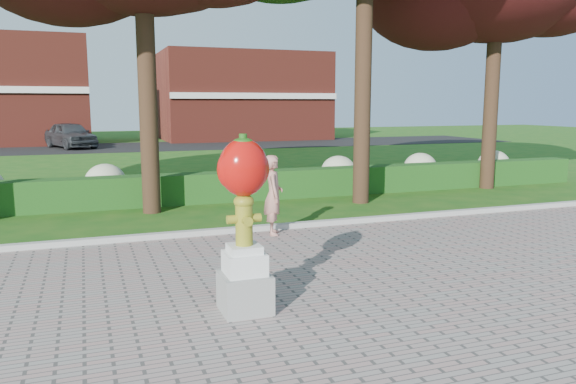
# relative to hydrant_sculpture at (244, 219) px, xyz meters

# --- Properties ---
(ground) EXTENTS (100.00, 100.00, 0.00)m
(ground) POSITION_rel_hydrant_sculpture_xyz_m (1.67, 1.33, -1.24)
(ground) COLOR #195014
(ground) RESTS_ON ground
(curb) EXTENTS (40.00, 0.18, 0.15)m
(curb) POSITION_rel_hydrant_sculpture_xyz_m (1.67, 4.33, -1.16)
(curb) COLOR #ADADA5
(curb) RESTS_ON ground
(lawn_hedge) EXTENTS (24.00, 0.70, 0.80)m
(lawn_hedge) POSITION_rel_hydrant_sculpture_xyz_m (1.67, 8.33, -0.84)
(lawn_hedge) COLOR #164D17
(lawn_hedge) RESTS_ON ground
(hydrangea_row) EXTENTS (20.10, 1.10, 0.99)m
(hydrangea_row) POSITION_rel_hydrant_sculpture_xyz_m (2.24, 9.33, -0.69)
(hydrangea_row) COLOR #AFB98D
(hydrangea_row) RESTS_ON ground
(street) EXTENTS (50.00, 8.00, 0.02)m
(street) POSITION_rel_hydrant_sculpture_xyz_m (1.67, 29.33, -1.23)
(street) COLOR black
(street) RESTS_ON ground
(building_right) EXTENTS (12.00, 8.00, 6.40)m
(building_right) POSITION_rel_hydrant_sculpture_xyz_m (9.67, 35.33, 1.96)
(building_right) COLOR maroon
(building_right) RESTS_ON ground
(hydrant_sculpture) EXTENTS (0.66, 0.61, 2.26)m
(hydrant_sculpture) POSITION_rel_hydrant_sculpture_xyz_m (0.00, 0.00, 0.00)
(hydrant_sculpture) COLOR gray
(hydrant_sculpture) RESTS_ON walkway
(woman) EXTENTS (0.52, 0.66, 1.61)m
(woman) POSITION_rel_hydrant_sculpture_xyz_m (1.70, 3.93, -0.39)
(woman) COLOR tan
(woman) RESTS_ON walkway
(parked_car) EXTENTS (3.45, 5.00, 1.58)m
(parked_car) POSITION_rel_hydrant_sculpture_xyz_m (-2.56, 29.67, -0.43)
(parked_car) COLOR #393D40
(parked_car) RESTS_ON street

